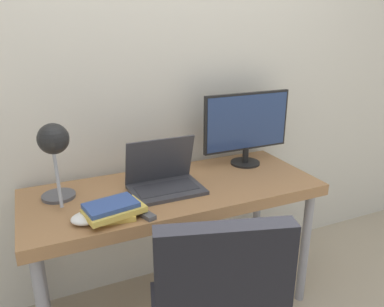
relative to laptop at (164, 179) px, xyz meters
name	(u,v)px	position (x,y,z in m)	size (l,w,h in m)	color
wall_back	(148,71)	(0.05, 0.37, 0.49)	(8.00, 0.05, 2.60)	beige
desk	(175,200)	(0.05, 0.00, -0.13)	(1.50, 0.61, 0.75)	#996B42
laptop	(164,179)	(0.00, 0.00, 0.00)	(0.36, 0.25, 0.26)	#38383D
monitor	(247,125)	(0.57, 0.15, 0.19)	(0.54, 0.17, 0.43)	black
desk_lamp	(54,149)	(-0.50, -0.01, 0.23)	(0.16, 0.30, 0.41)	#4C4C51
book_stack	(113,210)	(-0.30, -0.19, -0.02)	(0.27, 0.21, 0.07)	gold
tv_remote	(143,213)	(-0.18, -0.22, -0.04)	(0.08, 0.15, 0.02)	#4C4C51
game_controller	(87,218)	(-0.42, -0.18, -0.03)	(0.13, 0.11, 0.04)	white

